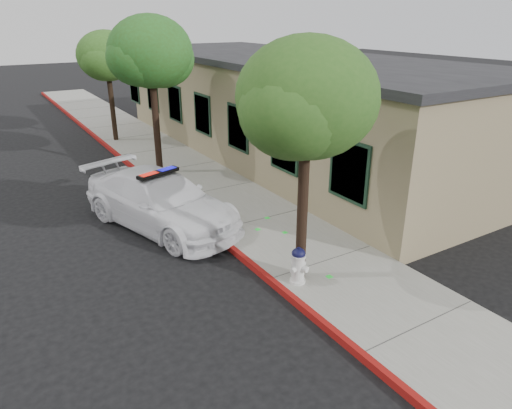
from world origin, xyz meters
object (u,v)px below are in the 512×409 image
object	(u,v)px
street_tree_near	(307,104)
fire_hydrant	(298,265)
clapboard_building	(285,106)
street_tree_mid	(151,55)
street_tree_far	(108,58)
police_car	(161,201)

from	to	relation	value
street_tree_near	fire_hydrant	bearing A→B (deg)	-138.40
clapboard_building	street_tree_mid	bearing A→B (deg)	-179.59
fire_hydrant	street_tree_far	xyz separation A→B (m)	(0.27, 15.25, 3.37)
street_tree_near	street_tree_far	world-z (taller)	street_tree_near
fire_hydrant	street_tree_far	world-z (taller)	street_tree_far
police_car	clapboard_building	bearing A→B (deg)	13.51
clapboard_building	street_tree_mid	world-z (taller)	street_tree_mid
clapboard_building	police_car	xyz separation A→B (m)	(-7.59, -4.60, -1.33)
street_tree_near	street_tree_far	xyz separation A→B (m)	(0.05, 15.06, -0.18)
police_car	street_tree_far	xyz separation A→B (m)	(1.66, 10.41, 3.17)
street_tree_far	clapboard_building	bearing A→B (deg)	-44.36
clapboard_building	street_tree_far	size ratio (longest dim) A/B	4.12
street_tree_near	street_tree_mid	size ratio (longest dim) A/B	0.93
police_car	street_tree_near	bearing A→B (deg)	-88.66
clapboard_building	police_car	world-z (taller)	clapboard_building
police_car	street_tree_near	size ratio (longest dim) A/B	1.10
clapboard_building	street_tree_far	xyz separation A→B (m)	(-5.93, 5.80, 1.83)
fire_hydrant	street_tree_mid	world-z (taller)	street_tree_mid
street_tree_far	street_tree_mid	bearing A→B (deg)	-89.89
street_tree_mid	fire_hydrant	bearing A→B (deg)	-91.69
clapboard_building	street_tree_near	bearing A→B (deg)	-122.88
street_tree_mid	street_tree_far	distance (m)	5.87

